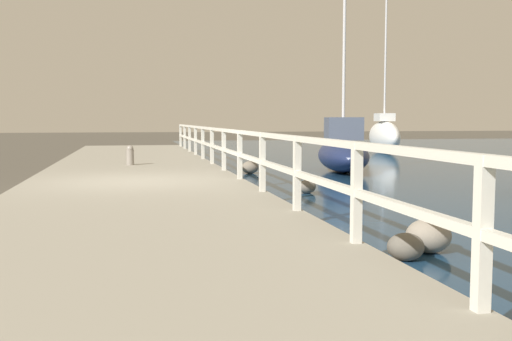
% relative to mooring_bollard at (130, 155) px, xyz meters
% --- Properties ---
extents(ground_plane, '(120.00, 120.00, 0.00)m').
position_rel_mooring_bollard_xyz_m(ground_plane, '(0.12, -4.68, -0.50)').
color(ground_plane, '#4C473D').
extents(dock_walkway, '(4.67, 36.00, 0.22)m').
position_rel_mooring_bollard_xyz_m(dock_walkway, '(0.12, -4.68, -0.39)').
color(dock_walkway, gray).
rests_on(dock_walkway, ground).
extents(railing, '(0.10, 32.50, 1.07)m').
position_rel_mooring_bollard_xyz_m(railing, '(2.36, -4.68, 0.44)').
color(railing, silver).
rests_on(railing, dock_walkway).
extents(boulder_water_edge, '(0.53, 0.47, 0.39)m').
position_rel_mooring_bollard_xyz_m(boulder_water_edge, '(3.36, -11.31, -0.31)').
color(boulder_water_edge, gray).
rests_on(boulder_water_edge, ground).
extents(boulder_upstream, '(0.37, 0.34, 0.28)m').
position_rel_mooring_bollard_xyz_m(boulder_upstream, '(3.58, -5.71, -0.36)').
color(boulder_upstream, '#666056').
rests_on(boulder_upstream, ground).
extents(boulder_mid_strip, '(0.47, 0.43, 0.36)m').
position_rel_mooring_bollard_xyz_m(boulder_mid_strip, '(3.31, -1.02, -0.33)').
color(boulder_mid_strip, slate).
rests_on(boulder_mid_strip, ground).
extents(boulder_far_strip, '(0.40, 0.36, 0.30)m').
position_rel_mooring_bollard_xyz_m(boulder_far_strip, '(2.93, -11.61, -0.35)').
color(boulder_far_strip, '#666056').
rests_on(boulder_far_strip, ground).
extents(mooring_bollard, '(0.22, 0.22, 0.57)m').
position_rel_mooring_bollard_xyz_m(mooring_bollard, '(0.00, 0.00, 0.00)').
color(mooring_bollard, gray).
rests_on(mooring_bollard, dock_walkway).
extents(sailboat_navy, '(2.25, 4.20, 7.02)m').
position_rel_mooring_bollard_xyz_m(sailboat_navy, '(6.08, -0.98, 0.12)').
color(sailboat_navy, '#192347').
rests_on(sailboat_navy, water_surface).
extents(sailboat_white, '(1.75, 4.33, 7.53)m').
position_rel_mooring_bollard_xyz_m(sailboat_white, '(11.51, 8.43, 0.29)').
color(sailboat_white, white).
rests_on(sailboat_white, water_surface).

